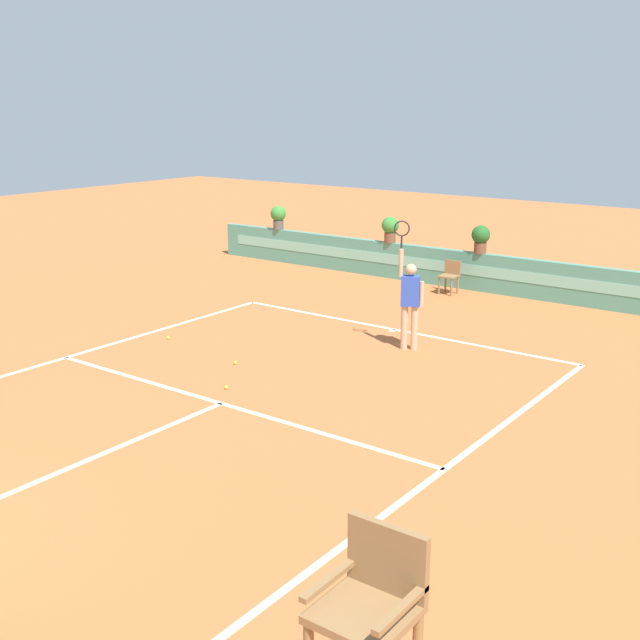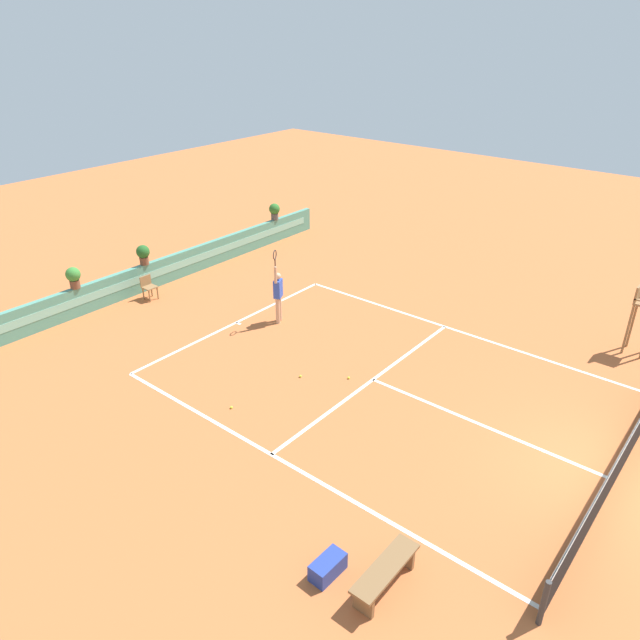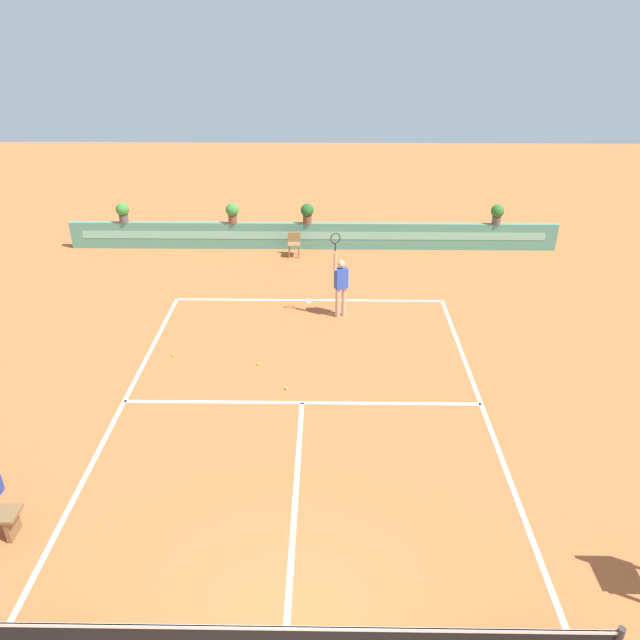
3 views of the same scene
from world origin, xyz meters
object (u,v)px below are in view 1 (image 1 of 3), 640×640
Objects in this scene: tennis_ball_near_baseline at (226,387)px; potted_plant_left at (390,228)px; ball_kid_chair at (450,275)px; potted_plant_far_left at (278,216)px; tennis_player at (410,298)px; tennis_ball_mid_court at (168,338)px; tennis_ball_by_sideline at (235,363)px; potted_plant_centre at (481,237)px.

tennis_ball_near_baseline is 9.87m from potted_plant_left.
ball_kid_chair is 1.17× the size of potted_plant_far_left.
tennis_player is 38.01× the size of tennis_ball_near_baseline.
tennis_ball_mid_court is at bearing 153.79° from tennis_ball_near_baseline.
tennis_player is at bearing 28.54° from tennis_ball_mid_court.
tennis_ball_mid_court is 0.09× the size of potted_plant_far_left.
potted_plant_far_left reaches higher than tennis_ball_mid_court.
ball_kid_chair is 6.41m from potted_plant_far_left.
ball_kid_chair is at bearing -17.79° from potted_plant_left.
potted_plant_far_left is (-7.90, 5.55, 0.36)m from tennis_player.
potted_plant_left is (-3.88, 5.55, 0.36)m from tennis_player.
tennis_ball_near_baseline is at bearing -54.22° from tennis_ball_by_sideline.
potted_plant_far_left is at bearing 173.37° from ball_kid_chair.
tennis_ball_mid_court is 1.00× the size of tennis_ball_by_sideline.
tennis_player reaches higher than potted_plant_left.
tennis_ball_near_baseline is 1.00× the size of tennis_ball_by_sideline.
tennis_ball_near_baseline is at bearing -91.22° from potted_plant_centre.
tennis_ball_by_sideline is 10.23m from potted_plant_far_left.
tennis_ball_by_sideline is 0.09× the size of potted_plant_left.
tennis_player is 4.24m from tennis_ball_near_baseline.
tennis_ball_near_baseline is (0.26, -8.71, -0.44)m from ball_kid_chair.
tennis_ball_near_baseline is 0.09× the size of potted_plant_left.
potted_plant_centre is 6.76m from potted_plant_far_left.
ball_kid_chair is at bearing 85.98° from tennis_ball_by_sideline.
ball_kid_chair reaches higher than tennis_ball_by_sideline.
potted_plant_far_left is at bearing 180.00° from potted_plant_centre.
potted_plant_centre is (3.25, 7.94, 1.38)m from tennis_ball_mid_court.
ball_kid_chair is 8.72m from tennis_ball_near_baseline.
potted_plant_centre reaches higher than tennis_ball_near_baseline.
ball_kid_chair is at bearing -6.63° from potted_plant_far_left.
tennis_player reaches higher than potted_plant_far_left.
tennis_ball_by_sideline is at bearing -96.78° from potted_plant_centre.
potted_plant_left is 4.02m from potted_plant_far_left.
potted_plant_left is (-2.74, 0.00, 0.00)m from potted_plant_centre.
potted_plant_left is 1.00× the size of potted_plant_far_left.
tennis_ball_near_baseline is at bearing -88.31° from ball_kid_chair.
potted_plant_far_left is (-6.76, 0.00, 0.00)m from potted_plant_centre.
ball_kid_chair is 0.33× the size of tennis_player.
potted_plant_left is at bearing 180.00° from potted_plant_centre.
tennis_ball_near_baseline is 3.40m from tennis_ball_mid_court.
potted_plant_far_left is (-5.77, 8.34, 1.38)m from tennis_ball_by_sideline.
potted_plant_centre is at bearing 88.78° from tennis_ball_near_baseline.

